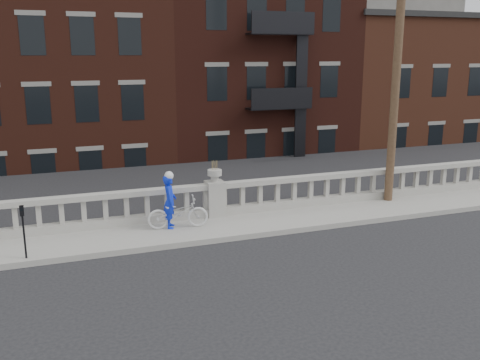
# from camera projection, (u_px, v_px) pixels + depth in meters

# --- Properties ---
(ground) EXTENTS (120.00, 120.00, 0.00)m
(ground) POSITION_uv_depth(u_px,v_px,m) (263.00, 265.00, 13.25)
(ground) COLOR black
(ground) RESTS_ON ground
(sidewalk) EXTENTS (32.00, 2.20, 0.15)m
(sidewalk) POSITION_uv_depth(u_px,v_px,m) (225.00, 226.00, 15.97)
(sidewalk) COLOR gray
(sidewalk) RESTS_ON ground
(balustrade) EXTENTS (28.00, 0.34, 1.03)m
(balustrade) POSITION_uv_depth(u_px,v_px,m) (215.00, 200.00, 16.70)
(balustrade) COLOR gray
(balustrade) RESTS_ON sidewalk
(planter_pedestal) EXTENTS (0.55, 0.55, 1.76)m
(planter_pedestal) POSITION_uv_depth(u_px,v_px,m) (215.00, 194.00, 16.66)
(planter_pedestal) COLOR gray
(planter_pedestal) RESTS_ON sidewalk
(lower_level) EXTENTS (80.00, 44.00, 20.80)m
(lower_level) POSITION_uv_depth(u_px,v_px,m) (132.00, 93.00, 33.86)
(lower_level) COLOR #605E59
(lower_level) RESTS_ON ground
(utility_pole) EXTENTS (1.60, 0.28, 10.00)m
(utility_pole) POSITION_uv_depth(u_px,v_px,m) (398.00, 50.00, 17.40)
(utility_pole) COLOR #422D1E
(utility_pole) RESTS_ON sidewalk
(parking_meter_c) EXTENTS (0.10, 0.09, 1.36)m
(parking_meter_c) POSITION_uv_depth(u_px,v_px,m) (23.00, 226.00, 13.12)
(parking_meter_c) COLOR black
(parking_meter_c) RESTS_ON sidewalk
(bicycle) EXTENTS (1.82, 0.83, 0.92)m
(bicycle) POSITION_uv_depth(u_px,v_px,m) (178.00, 213.00, 15.52)
(bicycle) COLOR silver
(bicycle) RESTS_ON sidewalk
(cyclist) EXTENTS (0.50, 0.64, 1.57)m
(cyclist) POSITION_uv_depth(u_px,v_px,m) (170.00, 201.00, 15.48)
(cyclist) COLOR #0D25CB
(cyclist) RESTS_ON sidewalk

